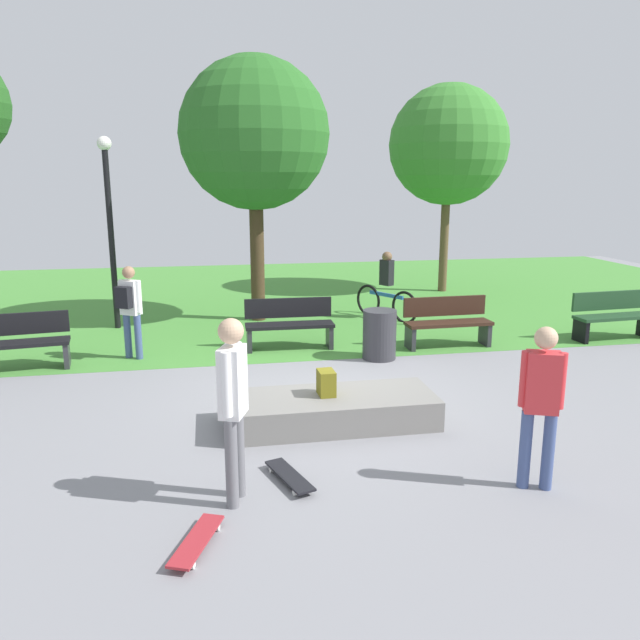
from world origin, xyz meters
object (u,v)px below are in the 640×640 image
object	(u,v)px
tree_slender_maple	(448,145)
lamp_post	(109,213)
trash_bin	(379,334)
tree_tall_oak	(254,135)
backpack_on_ledge	(326,383)
skater_watching	(541,396)
pedestrian_with_backpack	(130,304)
skateboard_spare	(197,541)
cyclist_on_bicycle	(386,290)
park_bench_by_oak	(17,341)
skater_performing_trick	(233,396)
park_bench_near_lamppost	(289,323)
park_bench_center_lawn	(612,315)
park_bench_far_right	(447,321)
skateboard_by_ledge	(290,476)
concrete_ledge	(331,410)

from	to	relation	value
tree_slender_maple	lamp_post	size ratio (longest dim) A/B	1.42
trash_bin	tree_tall_oak	bearing A→B (deg)	117.85
backpack_on_ledge	skater_watching	world-z (taller)	skater_watching
backpack_on_ledge	pedestrian_with_backpack	xyz separation A→B (m)	(-2.73, 3.44, 0.42)
skateboard_spare	cyclist_on_bicycle	distance (m)	9.15
backpack_on_ledge	cyclist_on_bicycle	size ratio (longest dim) A/B	0.20
backpack_on_ledge	cyclist_on_bicycle	distance (m)	6.22
pedestrian_with_backpack	tree_tall_oak	bearing A→B (deg)	47.86
skateboard_spare	tree_tall_oak	xyz separation A→B (m)	(1.25, 8.56, 3.86)
park_bench_by_oak	trash_bin	world-z (taller)	park_bench_by_oak
skater_performing_trick	lamp_post	bearing A→B (deg)	105.27
tree_tall_oak	lamp_post	xyz separation A→B (m)	(-2.96, -0.24, -1.56)
backpack_on_ledge	skater_performing_trick	xyz separation A→B (m)	(-1.23, -1.75, 0.53)
skater_performing_trick	cyclist_on_bicycle	xyz separation A→B (m)	(3.69, 7.46, -0.44)
park_bench_near_lamppost	pedestrian_with_backpack	size ratio (longest dim) A/B	1.00
skater_performing_trick	park_bench_center_lawn	world-z (taller)	skater_performing_trick
skateboard_spare	park_bench_far_right	xyz separation A→B (m)	(4.50, 5.71, 0.42)
park_bench_far_right	skateboard_by_ledge	bearing A→B (deg)	-127.26
skater_performing_trick	tree_slender_maple	size ratio (longest dim) A/B	0.33
backpack_on_ledge	pedestrian_with_backpack	world-z (taller)	pedestrian_with_backpack
tree_tall_oak	pedestrian_with_backpack	size ratio (longest dim) A/B	3.42
tree_slender_maple	pedestrian_with_backpack	xyz separation A→B (m)	(-7.71, -5.31, -2.94)
skater_performing_trick	park_bench_far_right	size ratio (longest dim) A/B	1.12
tree_slender_maple	tree_tall_oak	world-z (taller)	tree_tall_oak
backpack_on_ledge	skateboard_spare	size ratio (longest dim) A/B	0.39
skater_watching	park_bench_far_right	world-z (taller)	skater_watching
concrete_ledge	skateboard_by_ledge	distance (m)	1.60
skateboard_by_ledge	park_bench_by_oak	xyz separation A→B (m)	(-3.83, 4.60, 0.42)
skateboard_spare	trash_bin	world-z (taller)	trash_bin
skateboard_spare	tree_slender_maple	world-z (taller)	tree_slender_maple
skateboard_spare	cyclist_on_bicycle	size ratio (longest dim) A/B	0.51
backpack_on_ledge	skateboard_by_ledge	size ratio (longest dim) A/B	0.39
backpack_on_ledge	pedestrian_with_backpack	distance (m)	4.41
park_bench_far_right	lamp_post	xyz separation A→B (m)	(-6.21, 2.61, 1.89)
lamp_post	park_bench_center_lawn	bearing A→B (deg)	-15.61
park_bench_far_right	cyclist_on_bicycle	distance (m)	2.51
backpack_on_ledge	park_bench_far_right	xyz separation A→B (m)	(2.91, 3.24, -0.06)
park_bench_by_oak	park_bench_far_right	bearing A→B (deg)	0.80
concrete_ledge	park_bench_center_lawn	size ratio (longest dim) A/B	1.62
backpack_on_ledge	skateboard_by_ledge	bearing A→B (deg)	-26.52
park_bench_center_lawn	trash_bin	world-z (taller)	park_bench_center_lawn
park_bench_near_lamppost	tree_tall_oak	size ratio (longest dim) A/B	0.29
park_bench_far_right	tree_tall_oak	xyz separation A→B (m)	(-3.25, 2.85, 3.44)
tree_tall_oak	trash_bin	world-z (taller)	tree_tall_oak
tree_tall_oak	cyclist_on_bicycle	size ratio (longest dim) A/B	3.45
park_bench_by_oak	tree_slender_maple	size ratio (longest dim) A/B	0.30
skater_performing_trick	tree_tall_oak	world-z (taller)	tree_tall_oak
park_bench_center_lawn	trash_bin	size ratio (longest dim) A/B	1.91
park_bench_far_right	lamp_post	size ratio (longest dim) A/B	0.42
skater_watching	park_bench_center_lawn	world-z (taller)	skater_watching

